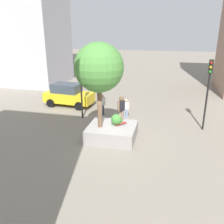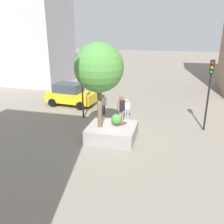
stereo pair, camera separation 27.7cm
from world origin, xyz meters
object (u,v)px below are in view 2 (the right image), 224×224
at_px(skateboarder, 121,108).
at_px(taxi_cab, 70,94).
at_px(pedestrian_crossing, 103,103).
at_px(passerby_with_bag, 127,107).
at_px(traffic_light_median, 82,78).
at_px(traffic_light_corner, 210,84).
at_px(skateboard, 121,124).
at_px(plaza_tree, 99,68).
at_px(planter_ledge, 112,132).

xyz_separation_m(skateboarder, taxi_cab, (-5.72, 5.29, -0.92)).
bearing_deg(pedestrian_crossing, taxi_cab, 154.98).
bearing_deg(passerby_with_bag, traffic_light_median, -167.56).
height_order(traffic_light_corner, pedestrian_crossing, traffic_light_corner).
bearing_deg(pedestrian_crossing, skateboard, -58.79).
bearing_deg(plaza_tree, passerby_with_bag, 77.22).
height_order(taxi_cab, traffic_light_median, traffic_light_median).
height_order(skateboarder, taxi_cab, skateboarder).
xyz_separation_m(plaza_tree, taxi_cab, (-4.54, 5.90, -3.40)).
bearing_deg(planter_ledge, traffic_light_corner, 25.75).
bearing_deg(planter_ledge, pedestrian_crossing, 113.34).
relative_size(plaza_tree, skateboarder, 2.86).
xyz_separation_m(planter_ledge, skateboard, (0.50, 0.32, 0.47)).
height_order(traffic_light_corner, passerby_with_bag, traffic_light_corner).
xyz_separation_m(taxi_cab, pedestrian_crossing, (3.50, -1.64, -0.04)).
height_order(plaza_tree, traffic_light_median, plaza_tree).
relative_size(skateboard, taxi_cab, 0.17).
height_order(skateboarder, pedestrian_crossing, skateboarder).
bearing_deg(plaza_tree, skateboard, 27.23).
distance_m(plaza_tree, traffic_light_median, 4.22).
bearing_deg(traffic_light_median, traffic_light_corner, -1.55).
relative_size(taxi_cab, traffic_light_median, 0.96).
bearing_deg(traffic_light_median, skateboard, -37.06).
height_order(skateboard, pedestrian_crossing, pedestrian_crossing).
xyz_separation_m(skateboard, passerby_with_bag, (-0.28, 3.37, -0.02)).
distance_m(skateboard, skateboarder, 1.03).
bearing_deg(traffic_light_corner, skateboarder, -154.94).
bearing_deg(traffic_light_corner, traffic_light_median, 178.45).
bearing_deg(skateboarder, taxi_cab, 137.23).
distance_m(skateboard, pedestrian_crossing, 4.28).
distance_m(planter_ledge, traffic_light_median, 5.00).
bearing_deg(planter_ledge, passerby_with_bag, 86.56).
bearing_deg(plaza_tree, traffic_light_median, 125.58).
xyz_separation_m(traffic_light_corner, traffic_light_median, (-8.69, 0.23, -0.10)).
height_order(plaza_tree, taxi_cab, plaza_tree).
distance_m(taxi_cab, traffic_light_median, 4.02).
xyz_separation_m(traffic_light_corner, pedestrian_crossing, (-7.39, 1.24, -2.22)).
xyz_separation_m(plaza_tree, traffic_light_median, (-2.33, 3.26, -1.32)).
height_order(skateboard, passerby_with_bag, passerby_with_bag).
height_order(planter_ledge, skateboarder, skateboarder).
bearing_deg(passerby_with_bag, plaza_tree, -102.78).
height_order(planter_ledge, taxi_cab, taxi_cab).
relative_size(skateboard, passerby_with_bag, 0.49).
bearing_deg(planter_ledge, traffic_light_median, 135.40).
distance_m(skateboarder, traffic_light_median, 4.55).
relative_size(skateboarder, pedestrian_crossing, 1.06).
height_order(taxi_cab, pedestrian_crossing, taxi_cab).
height_order(skateboard, traffic_light_corner, traffic_light_corner).
xyz_separation_m(planter_ledge, traffic_light_median, (-3.01, 2.97, 2.66)).
bearing_deg(traffic_light_median, pedestrian_crossing, 37.67).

